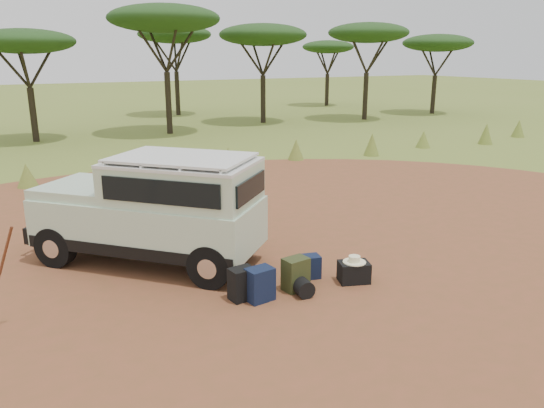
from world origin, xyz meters
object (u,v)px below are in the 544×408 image
backpack_navy (260,285)px  backpack_olive (296,274)px  backpack_black (242,284)px  duffel_navy (309,267)px  hard_case (354,272)px  safari_vehicle (155,212)px

backpack_navy → backpack_olive: bearing=-1.9°
backpack_black → duffel_navy: bearing=2.0°
backpack_navy → hard_case: 1.72m
safari_vehicle → backpack_black: size_ratio=7.83×
safari_vehicle → backpack_black: (0.72, -2.14, -0.72)m
backpack_navy → safari_vehicle: bearing=104.6°
safari_vehicle → backpack_olive: 2.86m
backpack_black → backpack_olive: bearing=-13.0°
backpack_black → backpack_olive: (0.92, -0.09, 0.01)m
backpack_black → hard_case: bearing=-15.5°
safari_vehicle → duffel_navy: safari_vehicle is taller
backpack_black → backpack_navy: bearing=-42.9°
duffel_navy → hard_case: duffel_navy is taller
backpack_black → backpack_olive: size_ratio=0.95×
backpack_navy → backpack_olive: backpack_olive is taller
hard_case → backpack_navy: bearing=-165.4°
backpack_olive → hard_case: backpack_olive is taller
safari_vehicle → backpack_navy: (0.95, -2.31, -0.71)m
hard_case → safari_vehicle: bearing=156.4°
backpack_navy → duffel_navy: backpack_navy is taller
hard_case → duffel_navy: bearing=157.1°
backpack_black → backpack_olive: 0.92m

